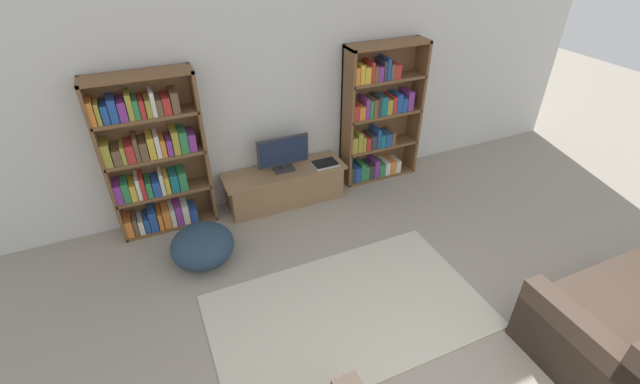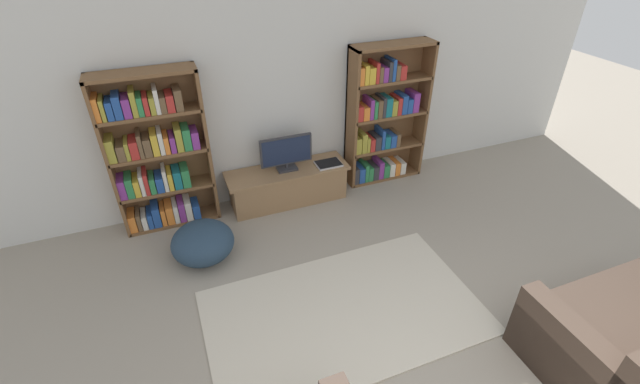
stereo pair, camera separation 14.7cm
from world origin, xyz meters
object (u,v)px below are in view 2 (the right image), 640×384
at_px(bookshelf_right, 383,118).
at_px(television, 286,153).
at_px(bookshelf_left, 156,156).
at_px(tv_stand, 288,185).
at_px(beanbag_ottoman, 203,242).
at_px(laptop, 328,164).

relative_size(bookshelf_right, television, 2.84).
xyz_separation_m(bookshelf_left, bookshelf_right, (2.75, 0.00, -0.01)).
bearing_deg(tv_stand, bookshelf_left, 175.45).
height_order(tv_stand, beanbag_ottoman, tv_stand).
bearing_deg(laptop, beanbag_ottoman, -159.71).
height_order(bookshelf_left, tv_stand, bookshelf_left).
height_order(television, laptop, television).
bearing_deg(television, bookshelf_left, 175.58).
distance_m(laptop, beanbag_ottoman, 1.79).
bearing_deg(bookshelf_left, bookshelf_right, 0.05).
height_order(tv_stand, television, television).
bearing_deg(bookshelf_right, beanbag_ottoman, -162.02).
xyz_separation_m(tv_stand, laptop, (0.51, -0.08, 0.24)).
distance_m(tv_stand, beanbag_ottoman, 1.34).
height_order(laptop, beanbag_ottoman, laptop).
bearing_deg(laptop, bookshelf_right, 13.11).
xyz_separation_m(tv_stand, television, (-0.00, 0.00, 0.45)).
relative_size(bookshelf_left, bookshelf_right, 1.00).
height_order(tv_stand, laptop, laptop).
height_order(bookshelf_left, bookshelf_right, same).
height_order(bookshelf_left, laptop, bookshelf_left).
bearing_deg(television, beanbag_ottoman, -148.93).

